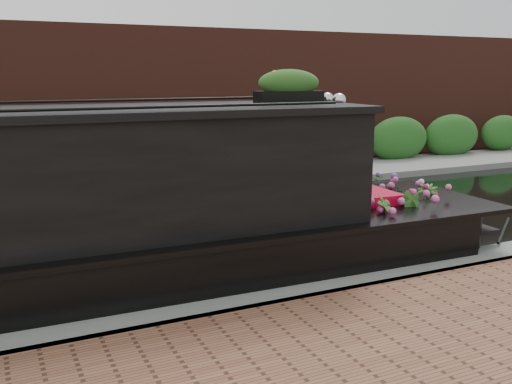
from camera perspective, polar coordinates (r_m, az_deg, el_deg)
name	(u,v)px	position (r m, az deg, el deg)	size (l,w,h in m)	color
ground	(164,242)	(9.55, -9.23, -4.96)	(80.00, 80.00, 0.00)	black
near_bank_coping	(246,318)	(6.63, -1.02, -12.49)	(40.00, 0.60, 0.50)	slate
far_bank_path	(112,194)	(13.53, -14.23, -0.22)	(40.00, 2.40, 0.34)	slate
far_hedge	(104,187)	(14.39, -14.93, 0.45)	(40.00, 1.10, 2.80)	#22571D
far_brick_wall	(90,174)	(16.43, -16.29, 1.75)	(40.00, 1.00, 8.00)	#4F241A
rope_fender	(458,229)	(10.03, 19.56, -3.51)	(0.40, 0.40, 0.37)	olive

